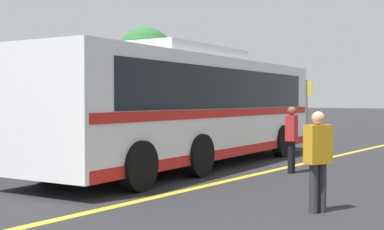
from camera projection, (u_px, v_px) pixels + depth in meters
The scene contains 9 objects.
ground_plane at pixel (206, 161), 15.55m from camera, with size 220.00×220.00×0.00m, color #262628.
lane_strip_0 at pixel (264, 172), 13.13m from camera, with size 0.20×31.14×0.01m, color gold.
curb_strip at pixel (40, 150), 18.20m from camera, with size 39.14×0.36×0.15m, color #99999E.
transit_bus at pixel (192, 105), 14.37m from camera, with size 11.60×3.46×3.16m.
parked_car_2 at pixel (87, 133), 17.31m from camera, with size 4.29×2.14×1.39m.
pedestrian_0 at pixel (318, 156), 8.40m from camera, with size 0.47×0.38×1.60m.
pedestrian_1 at pixel (292, 135), 13.03m from camera, with size 0.46×0.30×1.63m.
bus_stop_sign at pixel (307, 105), 19.65m from camera, with size 0.07×0.40×2.54m.
tree_0 at pixel (145, 56), 28.17m from camera, with size 3.01×3.01×5.65m.
Camera 1 is at (-12.79, -8.78, 1.77)m, focal length 50.00 mm.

